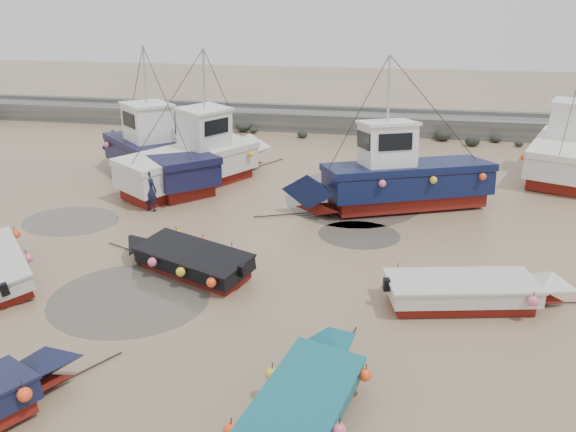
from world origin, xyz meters
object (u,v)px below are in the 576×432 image
at_px(cabin_boat_1, 199,158).
at_px(cabin_boat_3, 566,148).
at_px(person, 151,211).
at_px(cabin_boat_0, 152,153).
at_px(dinghy_3, 474,289).
at_px(dinghy_2, 308,393).
at_px(dinghy_4, 186,255).
at_px(cabin_boat_2, 394,177).

bearing_deg(cabin_boat_1, cabin_boat_3, 46.43).
height_order(cabin_boat_3, person, cabin_boat_3).
bearing_deg(cabin_boat_0, dinghy_3, -82.10).
distance_m(dinghy_2, cabin_boat_1, 16.49).
distance_m(dinghy_2, person, 13.78).
relative_size(dinghy_3, cabin_boat_0, 0.74).
distance_m(dinghy_4, cabin_boat_3, 20.21).
xyz_separation_m(cabin_boat_0, cabin_boat_3, (19.86, 4.62, 0.03)).
height_order(cabin_boat_2, cabin_boat_3, same).
relative_size(dinghy_4, cabin_boat_3, 0.62).
height_order(cabin_boat_2, person, cabin_boat_2).
height_order(cabin_boat_0, person, cabin_boat_0).
xyz_separation_m(cabin_boat_0, cabin_boat_1, (2.55, -0.51, 0.03)).
bearing_deg(dinghy_3, cabin_boat_3, 145.15).
distance_m(cabin_boat_1, cabin_boat_3, 18.05).
height_order(cabin_boat_0, cabin_boat_1, same).
bearing_deg(dinghy_4, cabin_boat_2, -18.57).
xyz_separation_m(cabin_boat_1, cabin_boat_2, (9.02, -1.43, -0.00)).
xyz_separation_m(dinghy_2, cabin_boat_0, (-10.08, 15.15, 0.77)).
height_order(dinghy_2, cabin_boat_0, cabin_boat_0).
bearing_deg(cabin_boat_3, cabin_boat_0, -147.05).
bearing_deg(cabin_boat_1, dinghy_2, -32.88).
xyz_separation_m(cabin_boat_3, person, (-18.16, -8.86, -1.35)).
distance_m(dinghy_3, dinghy_4, 8.87).
bearing_deg(cabin_boat_2, person, 79.96).
bearing_deg(dinghy_4, dinghy_3, -70.69).
bearing_deg(cabin_boat_3, dinghy_2, -96.47).
xyz_separation_m(dinghy_2, cabin_boat_3, (9.78, 19.78, 0.80)).
relative_size(cabin_boat_1, cabin_boat_3, 0.96).
bearing_deg(person, dinghy_2, 131.99).
bearing_deg(person, cabin_boat_2, -162.43).
bearing_deg(person, cabin_boat_0, -63.77).
xyz_separation_m(dinghy_3, cabin_boat_0, (-14.01, 9.76, 0.78)).
xyz_separation_m(cabin_boat_2, cabin_boat_3, (8.29, 6.56, 0.01)).
distance_m(cabin_boat_0, cabin_boat_3, 20.39).
relative_size(dinghy_2, cabin_boat_1, 0.63).
bearing_deg(cabin_boat_2, cabin_boat_3, -74.78).
height_order(dinghy_2, person, dinghy_2).
distance_m(dinghy_2, cabin_boat_0, 18.21).
relative_size(dinghy_2, person, 3.24).
bearing_deg(person, cabin_boat_3, -149.53).
distance_m(dinghy_4, cabin_boat_0, 10.59).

